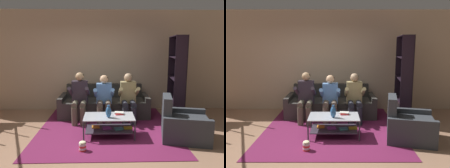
# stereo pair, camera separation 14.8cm
# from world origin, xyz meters

# --- Properties ---
(ground) EXTENTS (16.80, 16.80, 0.00)m
(ground) POSITION_xyz_m (0.00, 0.00, 0.00)
(ground) COLOR #9A7257
(back_partition) EXTENTS (8.40, 0.12, 2.90)m
(back_partition) POSITION_xyz_m (0.00, 2.46, 1.45)
(back_partition) COLOR #C5AA8C
(back_partition) RESTS_ON ground
(couch) EXTENTS (2.37, 0.91, 0.82)m
(couch) POSITION_xyz_m (0.26, 1.81, 0.28)
(couch) COLOR #32302D
(couch) RESTS_ON ground
(person_seated_left) EXTENTS (0.50, 0.58, 1.23)m
(person_seated_left) POSITION_xyz_m (-0.35, 1.28, 0.67)
(person_seated_left) COLOR brown
(person_seated_left) RESTS_ON ground
(person_seated_middle) EXTENTS (0.50, 0.58, 1.17)m
(person_seated_middle) POSITION_xyz_m (0.26, 1.27, 0.64)
(person_seated_middle) COLOR brown
(person_seated_middle) RESTS_ON ground
(person_seated_right) EXTENTS (0.50, 0.58, 1.21)m
(person_seated_right) POSITION_xyz_m (0.86, 1.27, 0.66)
(person_seated_right) COLOR #262831
(person_seated_right) RESTS_ON ground
(coffee_table) EXTENTS (1.04, 0.60, 0.43)m
(coffee_table) POSITION_xyz_m (0.37, 0.38, 0.28)
(coffee_table) COLOR #AEB2BB
(coffee_table) RESTS_ON ground
(area_rug) EXTENTS (3.02, 3.38, 0.01)m
(area_rug) POSITION_xyz_m (0.31, 0.97, 0.01)
(area_rug) COLOR #691C42
(area_rug) RESTS_ON ground
(vase) EXTENTS (0.12, 0.12, 0.26)m
(vase) POSITION_xyz_m (0.35, 0.28, 0.55)
(vase) COLOR #295991
(vase) RESTS_ON coffee_table
(book_stack) EXTENTS (0.21, 0.17, 0.05)m
(book_stack) POSITION_xyz_m (0.58, 0.50, 0.46)
(book_stack) COLOR red
(book_stack) RESTS_ON coffee_table
(bookshelf) EXTENTS (0.43, 1.15, 2.13)m
(bookshelf) POSITION_xyz_m (2.18, 1.61, 0.90)
(bookshelf) COLOR black
(bookshelf) RESTS_ON ground
(armchair) EXTENTS (1.07, 1.03, 0.88)m
(armchair) POSITION_xyz_m (1.87, 0.21, 0.28)
(armchair) COLOR #33373D
(armchair) RESTS_ON ground
(popcorn_tub) EXTENTS (0.13, 0.13, 0.19)m
(popcorn_tub) POSITION_xyz_m (-0.12, -0.30, 0.09)
(popcorn_tub) COLOR red
(popcorn_tub) RESTS_ON ground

